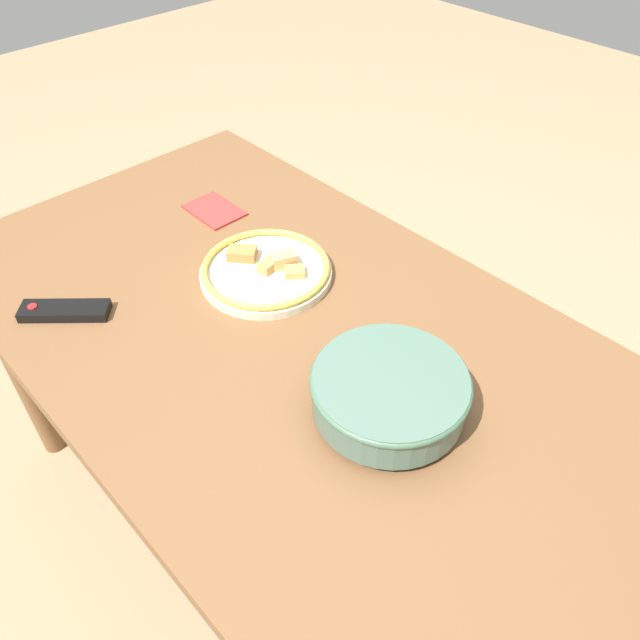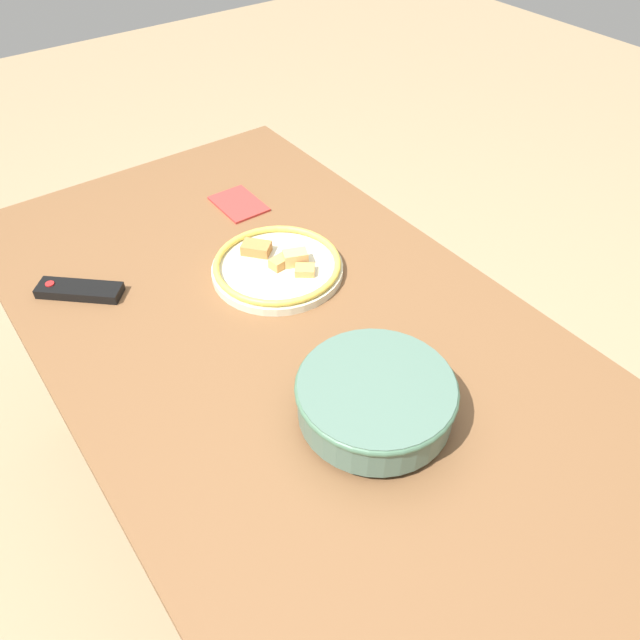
# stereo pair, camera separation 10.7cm
# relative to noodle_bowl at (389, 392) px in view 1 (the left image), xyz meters

# --- Properties ---
(ground_plane) EXTENTS (8.00, 8.00, 0.00)m
(ground_plane) POSITION_rel_noodle_bowl_xyz_m (0.26, -0.01, -0.78)
(ground_plane) COLOR #9E8460
(dining_table) EXTENTS (1.55, 0.86, 0.73)m
(dining_table) POSITION_rel_noodle_bowl_xyz_m (0.26, -0.01, -0.13)
(dining_table) COLOR brown
(dining_table) RESTS_ON ground_plane
(noodle_bowl) EXTENTS (0.26, 0.26, 0.09)m
(noodle_bowl) POSITION_rel_noodle_bowl_xyz_m (0.00, 0.00, 0.00)
(noodle_bowl) COLOR #4C6B5B
(noodle_bowl) RESTS_ON dining_table
(food_plate) EXTENTS (0.28, 0.28, 0.05)m
(food_plate) POSITION_rel_noodle_bowl_xyz_m (0.42, -0.09, -0.03)
(food_plate) COLOR beige
(food_plate) RESTS_ON dining_table
(tv_remote) EXTENTS (0.16, 0.16, 0.02)m
(tv_remote) POSITION_rel_noodle_bowl_xyz_m (0.60, 0.28, -0.04)
(tv_remote) COLOR black
(tv_remote) RESTS_ON dining_table
(folded_napkin) EXTENTS (0.14, 0.10, 0.01)m
(folded_napkin) POSITION_rel_noodle_bowl_xyz_m (0.70, -0.15, -0.05)
(folded_napkin) COLOR #B2332D
(folded_napkin) RESTS_ON dining_table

